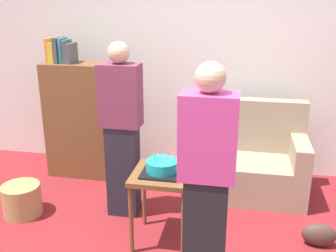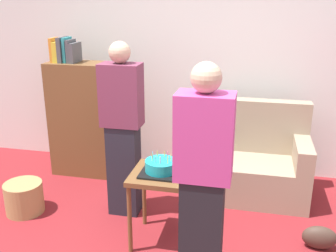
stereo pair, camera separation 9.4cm
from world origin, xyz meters
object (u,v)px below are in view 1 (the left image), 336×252
birthday_cake (162,167)px  wicker_basket (22,200)px  handbag (319,235)px  side_table (162,184)px  couch (250,162)px  bookshelf (82,118)px  person_holding_cake (207,184)px  person_blowing_candles (122,131)px

birthday_cake → wicker_basket: size_ratio=0.89×
handbag → side_table: bearing=-172.3°
birthday_cake → couch: bearing=55.2°
side_table → birthday_cake: 0.15m
bookshelf → handbag: size_ratio=5.61×
bookshelf → couch: bearing=-3.0°
handbag → birthday_cake: bearing=-172.3°
side_table → handbag: (1.30, 0.17, -0.43)m
handbag → person_holding_cake: bearing=-141.9°
couch → person_blowing_candles: bearing=-150.7°
couch → birthday_cake: bearing=-124.8°
wicker_basket → handbag: wicker_basket is taller
person_holding_cake → couch: bearing=-76.5°
bookshelf → handbag: bookshelf is taller
bookshelf → person_blowing_candles: (0.71, -0.76, 0.16)m
couch → handbag: size_ratio=3.93×
wicker_basket → couch: bearing=22.6°
bookshelf → birthday_cake: bookshelf is taller
side_table → person_blowing_candles: (-0.45, 0.39, 0.30)m
couch → side_table: (-0.73, -1.05, 0.19)m
wicker_basket → person_holding_cake: bearing=-20.8°
couch → wicker_basket: (-2.13, -0.89, -0.19)m
birthday_cake → person_holding_cake: person_holding_cake is taller
wicker_basket → birthday_cake: bearing=-6.6°
couch → wicker_basket: size_ratio=3.06×
person_blowing_candles → bookshelf: bearing=145.0°
side_table → couch: bearing=55.2°
person_holding_cake → handbag: person_holding_cake is taller
birthday_cake → wicker_basket: (-1.40, 0.16, -0.53)m
person_holding_cake → wicker_basket: bearing=4.2°
side_table → handbag: size_ratio=2.27×
person_blowing_candles → wicker_basket: 1.19m
person_blowing_candles → person_holding_cake: (0.86, -0.91, 0.00)m
side_table → wicker_basket: 1.46m
couch → person_holding_cake: person_holding_cake is taller
birthday_cake → handbag: 1.43m
side_table → birthday_cake: size_ratio=1.98×
birthday_cake → person_holding_cake: 0.68m
side_table → person_holding_cake: 0.73m
couch → person_holding_cake: bearing=-101.5°
birthday_cake → handbag: size_ratio=1.14×
birthday_cake → handbag: (1.30, 0.17, -0.58)m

